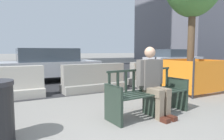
# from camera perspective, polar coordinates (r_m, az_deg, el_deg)

# --- Properties ---
(ground_plane) EXTENTS (200.00, 200.00, 0.00)m
(ground_plane) POSITION_cam_1_polar(r_m,az_deg,el_deg) (3.28, 4.50, -16.66)
(ground_plane) COLOR gray
(street_asphalt) EXTENTS (120.00, 12.00, 0.01)m
(street_asphalt) POSITION_cam_1_polar(r_m,az_deg,el_deg) (11.44, -19.82, -1.05)
(street_asphalt) COLOR #28282B
(street_asphalt) RESTS_ON ground
(street_bench) EXTENTS (1.73, 0.65, 0.88)m
(street_bench) POSITION_cam_1_polar(r_m,az_deg,el_deg) (3.94, 10.27, -6.93)
(street_bench) COLOR #28382D
(street_bench) RESTS_ON ground
(seated_person) EXTENTS (0.59, 0.74, 1.31)m
(seated_person) POSITION_cam_1_polar(r_m,az_deg,el_deg) (3.88, 11.46, -2.74)
(seated_person) COLOR #66605B
(seated_person) RESTS_ON ground
(jersey_barrier_centre) EXTENTS (2.02, 0.75, 0.84)m
(jersey_barrier_centre) POSITION_cam_1_polar(r_m,az_deg,el_deg) (6.22, -5.14, -2.84)
(jersey_barrier_centre) COLOR gray
(jersey_barrier_centre) RESTS_ON ground
(jersey_barrier_left) EXTENTS (2.01, 0.70, 0.84)m
(jersey_barrier_left) POSITION_cam_1_polar(r_m,az_deg,el_deg) (5.83, -28.75, -4.06)
(jersey_barrier_left) COLOR #ADA89E
(jersey_barrier_left) RESTS_ON ground
(jersey_barrier_right) EXTENTS (2.01, 0.70, 0.84)m
(jersey_barrier_right) POSITION_cam_1_polar(r_m,az_deg,el_deg) (7.60, 12.04, -1.43)
(jersey_barrier_right) COLOR #9E998E
(jersey_barrier_right) RESTS_ON ground
(construction_fence) EXTENTS (1.52, 1.52, 1.05)m
(construction_fence) POSITION_cam_1_polar(r_m,az_deg,el_deg) (6.57, 21.35, -1.11)
(construction_fence) COLOR #2D2D33
(construction_fence) RESTS_ON ground
(car_sedan_mid) EXTENTS (4.37, 1.97, 1.34)m
(car_sedan_mid) POSITION_cam_1_polar(r_m,az_deg,el_deg) (8.52, -18.73, 1.43)
(car_sedan_mid) COLOR #B7B7BC
(car_sedan_mid) RESTS_ON ground
(car_sedan_far) EXTENTS (4.38, 2.04, 1.35)m
(car_sedan_far) POSITION_cam_1_polar(r_m,az_deg,el_deg) (14.79, 17.11, 3.02)
(car_sedan_far) COLOR silver
(car_sedan_far) RESTS_ON ground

